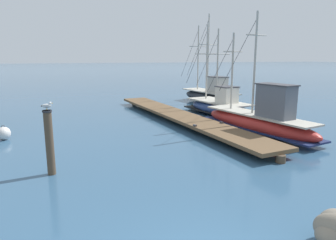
# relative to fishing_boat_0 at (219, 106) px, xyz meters

# --- Properties ---
(floating_dock) EXTENTS (3.13, 16.55, 0.53)m
(floating_dock) POSITION_rel_fishing_boat_0_xyz_m (-3.39, -1.12, -0.22)
(floating_dock) COLOR brown
(floating_dock) RESTS_ON ground
(fishing_boat_0) EXTENTS (2.87, 6.95, 5.97)m
(fishing_boat_0) POSITION_rel_fishing_boat_0_xyz_m (0.00, 0.00, 0.00)
(fishing_boat_0) COLOR navy
(fishing_boat_0) RESTS_ON ground
(fishing_boat_1) EXTENTS (2.68, 7.72, 5.99)m
(fishing_boat_1) POSITION_rel_fishing_boat_0_xyz_m (-0.78, -5.34, 0.16)
(fishing_boat_1) COLOR #AD2823
(fishing_boat_1) RESTS_ON ground
(fishing_boat_2) EXTENTS (2.87, 8.08, 7.22)m
(fishing_boat_2) POSITION_rel_fishing_boat_0_xyz_m (1.91, 4.81, 0.12)
(fishing_boat_2) COLOR black
(fishing_boat_2) RESTS_ON ground
(mooring_piling) EXTENTS (0.30, 0.30, 2.15)m
(mooring_piling) POSITION_rel_fishing_boat_0_xyz_m (-10.60, -7.47, 0.53)
(mooring_piling) COLOR #4C3D2D
(mooring_piling) RESTS_ON ground
(perched_seagull) EXTENTS (0.38, 0.17, 0.26)m
(perched_seagull) POSITION_rel_fishing_boat_0_xyz_m (-10.61, -7.46, 1.72)
(perched_seagull) COLOR gold
(perched_seagull) RESTS_ON mooring_piling
(mooring_buoy) EXTENTS (0.62, 0.62, 0.69)m
(mooring_buoy) POSITION_rel_fishing_boat_0_xyz_m (-12.67, -2.07, -0.28)
(mooring_buoy) COLOR silver
(mooring_buoy) RESTS_ON ground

